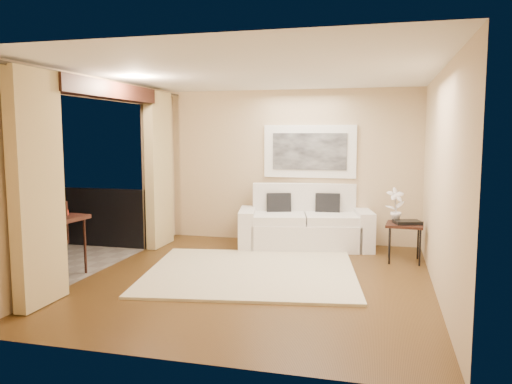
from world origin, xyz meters
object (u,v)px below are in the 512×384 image
(bistro_table, at_px, (53,223))
(ice_bucket, at_px, (45,207))
(sofa, at_px, (305,225))
(side_table, at_px, (405,227))
(orchid, at_px, (396,205))
(balcony_chair_near, at_px, (49,234))
(balcony_chair_far, at_px, (43,228))

(bistro_table, xyz_separation_m, ice_bucket, (-0.19, 0.11, 0.18))
(sofa, bearing_deg, side_table, -33.36)
(orchid, bearing_deg, sofa, 160.42)
(side_table, xyz_separation_m, balcony_chair_near, (-4.63, -2.07, 0.07))
(orchid, xyz_separation_m, balcony_chair_far, (-4.98, -1.67, -0.29))
(orchid, bearing_deg, balcony_chair_far, -161.47)
(sofa, bearing_deg, ice_bucket, -153.12)
(sofa, bearing_deg, balcony_chair_near, -150.11)
(balcony_chair_far, height_order, ice_bucket, ice_bucket)
(sofa, distance_m, ice_bucket, 4.11)
(orchid, relative_size, bistro_table, 0.64)
(sofa, relative_size, balcony_chair_near, 2.30)
(orchid, xyz_separation_m, ice_bucket, (-4.65, -2.03, 0.08))
(side_table, xyz_separation_m, balcony_chair_far, (-5.12, -1.56, 0.03))
(side_table, height_order, balcony_chair_far, balcony_chair_far)
(orchid, relative_size, balcony_chair_near, 0.52)
(orchid, height_order, balcony_chair_far, orchid)
(orchid, height_order, balcony_chair_near, orchid)
(sofa, height_order, balcony_chair_far, sofa)
(balcony_chair_near, bearing_deg, sofa, 23.84)
(balcony_chair_near, bearing_deg, balcony_chair_far, 115.48)
(side_table, bearing_deg, bistro_table, -156.10)
(orchid, relative_size, ice_bucket, 2.64)
(bistro_table, bearing_deg, side_table, 23.90)
(sofa, bearing_deg, bistro_table, -150.17)
(ice_bucket, bearing_deg, bistro_table, -30.06)
(sofa, bearing_deg, balcony_chair_far, -159.96)
(side_table, height_order, ice_bucket, ice_bucket)
(bistro_table, relative_size, ice_bucket, 4.15)
(orchid, relative_size, balcony_chair_far, 0.55)
(bistro_table, height_order, balcony_chair_near, balcony_chair_near)
(balcony_chair_far, bearing_deg, orchid, -176.72)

